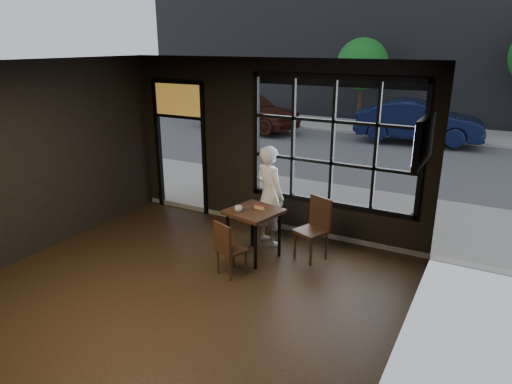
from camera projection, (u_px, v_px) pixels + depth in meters
The scene contains 16 objects.
floor at pixel (150, 315), 6.07m from camera, with size 6.00×7.00×0.02m, color black.
ceiling at pixel (129, 65), 5.06m from camera, with size 6.00×7.00×0.02m, color black.
wall_right at pixel (389, 254), 4.19m from camera, with size 0.04×7.00×3.20m, color black.
window_frame at pixel (333, 143), 7.87m from camera, with size 3.06×0.12×2.28m, color black.
stained_transom at pixel (178, 99), 9.20m from camera, with size 1.20×0.06×0.70m, color orange.
street_asphalt at pixel (433, 106), 26.06m from camera, with size 60.00×41.00×0.04m, color #545456.
cafe_table at pixel (254, 234), 7.58m from camera, with size 0.78×0.78×0.85m, color #321F12.
chair_near at pixel (232, 248), 7.00m from camera, with size 0.38×0.38×0.89m, color #321F12.
chair_window at pixel (311, 229), 7.49m from camera, with size 0.45×0.45×1.05m, color #321F12.
man at pixel (269, 196), 7.96m from camera, with size 0.65×0.43×1.79m, color white.
hotdog at pixel (260, 207), 7.49m from camera, with size 0.20×0.08×0.06m, color tan, non-canonical shape.
cup at pixel (239, 209), 7.37m from camera, with size 0.12×0.12×0.10m, color silver.
tv at pixel (424, 140), 5.53m from camera, with size 0.11×1.00×0.58m, color black.
navy_car at pixel (419, 121), 15.98m from camera, with size 1.50×4.29×1.41m, color black.
maroon_car at pixel (247, 110), 18.35m from camera, with size 1.78×4.43×1.51m, color #3F1910.
tree_left at pixel (362, 64), 19.00m from camera, with size 2.13×2.13×3.64m.
Camera 1 is at (3.76, -3.93, 3.45)m, focal length 32.00 mm.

